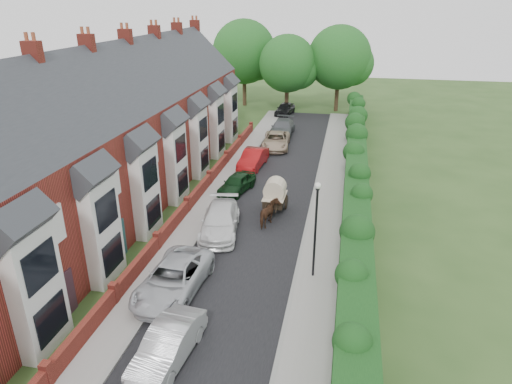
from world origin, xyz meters
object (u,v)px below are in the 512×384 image
car_green (237,183)px  car_black (285,109)px  car_grey (283,128)px  horse_cart (275,193)px  car_silver_b (173,279)px  car_white (220,221)px  car_silver_a (168,345)px  car_beige (276,141)px  horse (269,214)px  lamppost (316,219)px  car_red (253,158)px

car_green → car_black: size_ratio=0.92×
car_green → car_grey: bearing=99.7°
car_black → horse_cart: bearing=-75.1°
car_silver_b → car_white: bearing=88.2°
car_silver_a → car_beige: car_beige is taller
car_white → horse_cart: size_ratio=1.64×
car_beige → car_silver_b: bearing=-97.1°
car_silver_a → car_black: bearing=97.7°
horse_cart → car_silver_a: bearing=-97.5°
horse → car_silver_a: bearing=92.5°
car_black → car_silver_a: bearing=-79.9°
lamppost → car_silver_a: bearing=-126.0°
car_red → car_beige: size_ratio=0.88×
horse_cart → car_grey: bearing=96.8°
car_white → car_black: car_white is taller
car_silver_b → car_grey: car_grey is taller
car_black → horse: bearing=-75.5°
car_silver_a → horse_cart: 14.26m
car_green → horse: 5.83m
car_green → car_black: 24.55m
horse → car_green: bearing=-44.8°
car_white → horse: (2.74, 1.50, 0.03)m
lamppost → horse_cart: (-3.15, 7.25, -1.97)m
lamppost → car_green: 12.20m
car_silver_b → car_green: car_silver_b is taller
car_silver_a → car_green: size_ratio=1.09×
car_silver_b → car_green: size_ratio=1.38×
car_white → horse: bearing=19.7°
car_white → car_grey: (0.53, 21.92, 0.02)m
car_green → car_red: size_ratio=0.86×
car_silver_a → car_black: (-1.39, 41.48, 0.02)m
car_beige → car_black: (-1.09, 13.47, 0.01)m
car_silver_b → car_grey: size_ratio=1.01×
car_silver_a → car_green: (-1.40, 16.93, -0.04)m
car_silver_b → car_beige: bearing=90.2°
car_white → car_grey: 21.93m
car_silver_a → horse: 12.23m
lamppost → car_beige: 21.94m
horse → horse_cart: size_ratio=0.59×
car_silver_b → car_beige: (1.10, 23.73, -0.04)m
car_grey → horse: (2.20, -20.43, 0.01)m
car_white → car_grey: car_grey is taller
car_silver_a → horse_cart: (1.85, 14.13, 0.61)m
car_green → car_beige: 11.14m
car_green → car_silver_a: bearing=-71.7°
lamppost → horse: 6.58m
horse → horse_cart: horse_cart is taller
car_silver_a → car_silver_b: bearing=113.9°
car_silver_b → car_black: (0.01, 37.20, -0.03)m
car_silver_a → car_beige: size_ratio=0.83×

